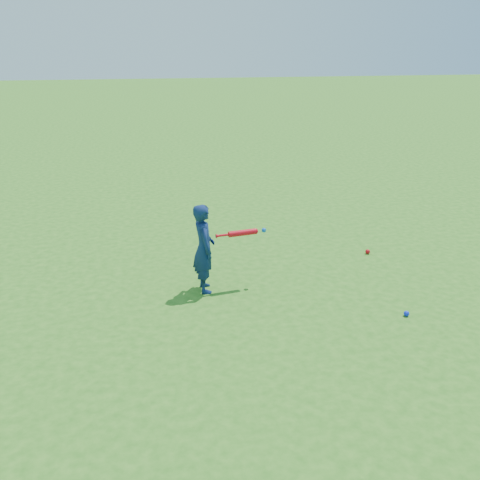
{
  "coord_description": "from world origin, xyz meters",
  "views": [
    {
      "loc": [
        -0.41,
        -6.74,
        3.16
      ],
      "look_at": [
        0.79,
        -0.21,
        0.65
      ],
      "focal_mm": 40.0,
      "sensor_mm": 36.0,
      "label": 1
    }
  ],
  "objects_px": {
    "ground_ball_red": "(368,252)",
    "ground_ball_blue": "(406,314)",
    "child": "(204,248)",
    "bat_swing": "(244,233)"
  },
  "relations": [
    {
      "from": "ground_ball_blue",
      "to": "bat_swing",
      "type": "xyz_separation_m",
      "value": [
        -1.77,
        1.22,
        0.73
      ]
    },
    {
      "from": "ground_ball_blue",
      "to": "bat_swing",
      "type": "bearing_deg",
      "value": 145.53
    },
    {
      "from": "child",
      "to": "bat_swing",
      "type": "bearing_deg",
      "value": -88.95
    },
    {
      "from": "child",
      "to": "ground_ball_blue",
      "type": "bearing_deg",
      "value": -120.51
    },
    {
      "from": "ground_ball_red",
      "to": "bat_swing",
      "type": "distance_m",
      "value": 2.36
    },
    {
      "from": "ground_ball_red",
      "to": "ground_ball_blue",
      "type": "bearing_deg",
      "value": -99.79
    },
    {
      "from": "child",
      "to": "ground_ball_red",
      "type": "bearing_deg",
      "value": -76.91
    },
    {
      "from": "child",
      "to": "ground_ball_red",
      "type": "xyz_separation_m",
      "value": [
        2.65,
        0.8,
        -0.56
      ]
    },
    {
      "from": "ground_ball_blue",
      "to": "ground_ball_red",
      "type": "bearing_deg",
      "value": 80.21
    },
    {
      "from": "ground_ball_blue",
      "to": "bat_swing",
      "type": "distance_m",
      "value": 2.27
    }
  ]
}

